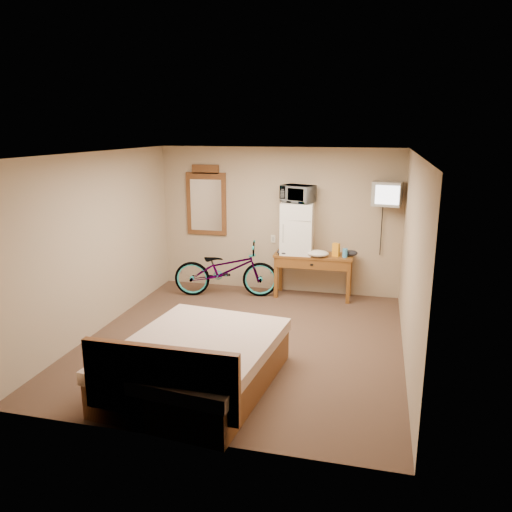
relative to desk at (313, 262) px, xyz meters
name	(u,v)px	position (x,y,z in m)	size (l,w,h in m)	color
room	(243,251)	(-0.67, -2.00, 0.62)	(4.60, 4.64, 2.50)	#483124
desk	(313,262)	(0.00, 0.00, 0.00)	(1.31, 0.51, 0.75)	brown
mini_fridge	(297,228)	(-0.29, 0.06, 0.56)	(0.55, 0.53, 0.86)	white
microwave	(298,194)	(-0.29, 0.06, 1.13)	(0.51, 0.35, 0.28)	white
snack_bag	(336,250)	(0.37, -0.02, 0.24)	(0.11, 0.07, 0.22)	orange
blue_cup	(345,253)	(0.52, -0.04, 0.20)	(0.08, 0.08, 0.15)	#3F97D7
cloth_cream	(318,253)	(0.08, -0.12, 0.18)	(0.36, 0.28, 0.11)	white
cloth_dark_a	(284,252)	(-0.48, -0.12, 0.17)	(0.24, 0.18, 0.09)	black
cloth_dark_b	(351,253)	(0.62, 0.07, 0.17)	(0.21, 0.17, 0.10)	black
crt_television	(387,194)	(1.13, 0.02, 1.18)	(0.49, 0.59, 0.38)	black
wall_mirror	(206,201)	(-1.97, 0.27, 0.92)	(0.73, 0.04, 1.24)	brown
bicycle	(226,270)	(-1.45, -0.26, -0.16)	(0.62, 1.77, 0.93)	black
bed	(195,364)	(-0.85, -3.37, -0.33)	(1.77, 2.22, 0.90)	brown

